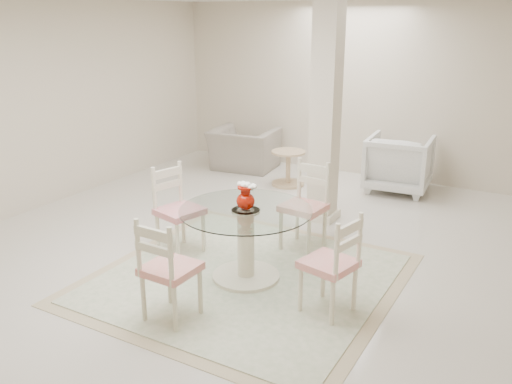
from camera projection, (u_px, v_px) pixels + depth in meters
The scene contains 13 objects.
ground at pixel (235, 246), 6.12m from camera, with size 7.00×7.00×0.00m, color beige.
room_shell at pixel (233, 80), 5.54m from camera, with size 6.02×7.02×2.71m.
column at pixel (326, 114), 6.54m from camera, with size 0.30×0.30×2.70m, color beige.
area_rug at pixel (246, 278), 5.37m from camera, with size 2.83×2.83×0.02m.
dining_table at pixel (246, 244), 5.26m from camera, with size 1.27×1.27×0.73m.
red_vase at pixel (246, 197), 5.11m from camera, with size 0.20×0.18×0.27m.
dining_chair_east at pixel (335, 258), 4.57m from camera, with size 0.49×0.49×1.03m.
dining_chair_north at pixel (307, 199), 5.93m from camera, with size 0.47×0.47×1.08m.
dining_chair_west at pixel (175, 203), 5.83m from camera, with size 0.52×0.52×1.07m.
dining_chair_south at pixel (165, 263), 4.46m from camera, with size 0.43×0.43×1.04m.
recliner_taupe at pixel (244, 149), 9.08m from camera, with size 1.04×0.91×0.68m, color gray.
armchair_white at pixel (399, 163), 7.93m from camera, with size 0.88×0.91×0.83m, color white.
side_table at pixel (288, 169), 8.23m from camera, with size 0.51×0.51×0.53m.
Camera 1 is at (2.98, -4.77, 2.50)m, focal length 38.00 mm.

